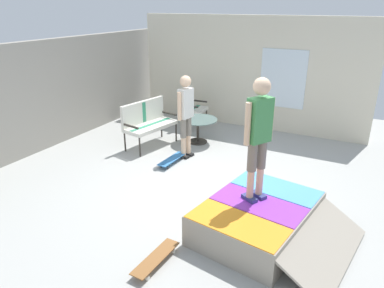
# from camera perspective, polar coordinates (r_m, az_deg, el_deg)

# --- Properties ---
(ground_plane) EXTENTS (12.00, 12.00, 0.10)m
(ground_plane) POSITION_cam_1_polar(r_m,az_deg,el_deg) (6.36, 1.17, -7.67)
(ground_plane) COLOR #A8A8A3
(back_wall_cinderblock) EXTENTS (9.00, 0.20, 2.34)m
(back_wall_cinderblock) POSITION_cam_1_polar(r_m,az_deg,el_deg) (8.38, -24.19, 6.64)
(back_wall_cinderblock) COLOR gray
(back_wall_cinderblock) RESTS_ON ground_plane
(house_facade) EXTENTS (0.23, 6.00, 2.80)m
(house_facade) POSITION_cam_1_polar(r_m,az_deg,el_deg) (9.40, 9.15, 11.13)
(house_facade) COLOR beige
(house_facade) RESTS_ON ground_plane
(skate_ramp) EXTENTS (2.04, 2.17, 0.47)m
(skate_ramp) POSITION_cam_1_polar(r_m,az_deg,el_deg) (5.22, 10.67, -11.57)
(skate_ramp) COLOR gray
(skate_ramp) RESTS_ON ground_plane
(patio_bench) EXTENTS (1.33, 0.78, 1.02)m
(patio_bench) POSITION_cam_1_polar(r_m,az_deg,el_deg) (8.13, -7.16, 3.90)
(patio_bench) COLOR #2D2823
(patio_bench) RESTS_ON ground_plane
(patio_chair_near_house) EXTENTS (0.64, 0.58, 1.02)m
(patio_chair_near_house) POSITION_cam_1_polar(r_m,az_deg,el_deg) (9.35, -0.28, 6.40)
(patio_chair_near_house) COLOR #2D2823
(patio_chair_near_house) RESTS_ON ground_plane
(patio_table) EXTENTS (0.90, 0.90, 0.57)m
(patio_table) POSITION_cam_1_polar(r_m,az_deg,el_deg) (8.30, 0.95, 2.91)
(patio_table) COLOR #2D2823
(patio_table) RESTS_ON ground_plane
(person_watching) EXTENTS (0.47, 0.28, 1.73)m
(person_watching) POSITION_cam_1_polar(r_m,az_deg,el_deg) (7.32, -1.02, 5.34)
(person_watching) COLOR black
(person_watching) RESTS_ON ground_plane
(person_skater) EXTENTS (0.43, 0.35, 1.73)m
(person_skater) POSITION_cam_1_polar(r_m,az_deg,el_deg) (4.81, 10.59, 2.02)
(person_skater) COLOR navy
(person_skater) RESTS_ON skate_ramp
(skateboard_by_bench) EXTENTS (0.81, 0.23, 0.10)m
(skateboard_by_bench) POSITION_cam_1_polar(r_m,az_deg,el_deg) (7.31, -3.20, -2.46)
(skateboard_by_bench) COLOR #3372B2
(skateboard_by_bench) RESTS_ON ground_plane
(skateboard_spare) EXTENTS (0.81, 0.24, 0.10)m
(skateboard_spare) POSITION_cam_1_polar(r_m,az_deg,el_deg) (4.71, -5.79, -17.67)
(skateboard_spare) COLOR brown
(skateboard_spare) RESTS_ON ground_plane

